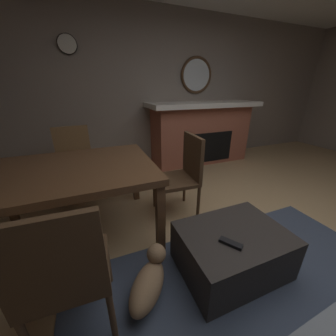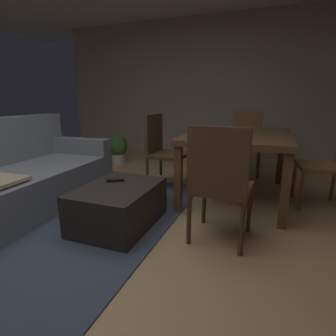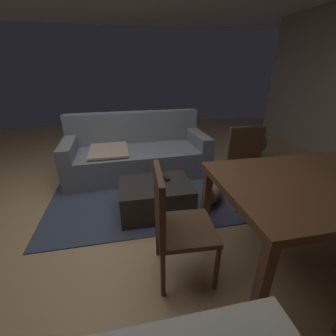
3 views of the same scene
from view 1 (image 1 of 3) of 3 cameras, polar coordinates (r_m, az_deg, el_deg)
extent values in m
plane|color=tan|center=(2.16, 30.29, -21.65)|extent=(9.57, 9.57, 0.00)
cube|color=gray|center=(3.92, -0.73, 21.32)|extent=(8.37, 0.12, 2.63)
cube|color=#9E5642|center=(3.96, 9.41, 9.63)|extent=(1.86, 0.60, 1.07)
cube|color=black|center=(3.79, 11.25, 6.02)|extent=(1.02, 0.10, 0.56)
cube|color=white|center=(3.83, 10.38, 17.88)|extent=(2.10, 0.76, 0.08)
torus|color=#4C331E|center=(4.10, 8.33, 25.23)|extent=(0.65, 0.05, 0.65)
cylinder|color=silver|center=(4.10, 8.33, 25.23)|extent=(0.55, 0.01, 0.55)
cube|color=#2D2826|center=(1.78, 18.03, -21.90)|extent=(0.81, 0.60, 0.37)
cube|color=black|center=(1.54, 17.78, -20.11)|extent=(0.13, 0.16, 0.02)
cube|color=brown|center=(1.95, -26.98, -0.80)|extent=(1.49, 1.09, 0.06)
cube|color=brown|center=(1.75, -2.27, -14.64)|extent=(0.07, 0.07, 0.68)
cube|color=brown|center=(2.57, -9.66, -2.20)|extent=(0.07, 0.07, 0.68)
cube|color=brown|center=(2.68, -39.56, -6.30)|extent=(0.07, 0.07, 0.68)
cube|color=#513823|center=(1.38, -26.89, -25.08)|extent=(0.46, 0.46, 0.04)
cube|color=#513823|center=(1.07, -30.64, -23.11)|extent=(0.44, 0.06, 0.48)
cylinder|color=#513823|center=(1.72, -31.99, -25.72)|extent=(0.04, 0.04, 0.41)
cylinder|color=#513823|center=(1.66, -17.17, -24.80)|extent=(0.04, 0.04, 0.41)
cylinder|color=#513823|center=(1.41, -15.92, -36.54)|extent=(0.04, 0.04, 0.41)
cube|color=brown|center=(2.83, -25.05, 0.30)|extent=(0.48, 0.48, 0.04)
cube|color=brown|center=(2.95, -26.14, 6.29)|extent=(0.44, 0.08, 0.48)
cylinder|color=brown|center=(2.74, -19.86, -4.72)|extent=(0.04, 0.04, 0.41)
cylinder|color=brown|center=(2.74, -28.13, -6.21)|extent=(0.04, 0.04, 0.41)
cylinder|color=brown|center=(3.11, -20.99, -1.65)|extent=(0.04, 0.04, 0.41)
cylinder|color=brown|center=(3.10, -28.27, -2.96)|extent=(0.04, 0.04, 0.41)
cube|color=#513823|center=(2.21, 2.22, -3.53)|extent=(0.47, 0.47, 0.04)
cube|color=#513823|center=(2.18, 7.26, 3.37)|extent=(0.07, 0.44, 0.48)
cylinder|color=#513823|center=(2.10, -1.16, -12.11)|extent=(0.04, 0.04, 0.41)
cylinder|color=#513823|center=(2.43, -3.99, -6.98)|extent=(0.04, 0.04, 0.41)
cylinder|color=#513823|center=(2.23, 8.85, -10.13)|extent=(0.04, 0.04, 0.41)
cylinder|color=#513823|center=(2.54, 4.81, -5.58)|extent=(0.04, 0.04, 0.41)
ellipsoid|color=#8C6B4C|center=(1.56, -6.00, -31.13)|extent=(0.41, 0.45, 0.19)
sphere|color=#8C6B4C|center=(1.59, -3.42, -23.71)|extent=(0.15, 0.15, 0.15)
cylinder|color=silver|center=(3.61, -27.38, 29.51)|extent=(0.25, 0.03, 0.25)
torus|color=black|center=(3.61, -27.38, 29.51)|extent=(0.27, 0.02, 0.27)
camera|label=2|loc=(3.54, 32.36, 14.52)|focal=28.30mm
camera|label=3|loc=(3.34, -0.49, 25.15)|focal=23.56mm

